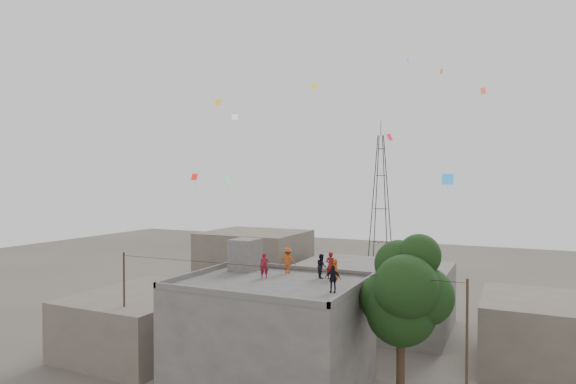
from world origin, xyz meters
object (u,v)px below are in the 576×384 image
object	(u,v)px
person_dark_adult	(333,279)
person_red_adult	(331,265)
tree	(405,293)
transmission_tower	(381,202)
stair_head_box	(245,255)

from	to	relation	value
person_dark_adult	person_red_adult	bearing A→B (deg)	100.92
person_dark_adult	tree	bearing A→B (deg)	11.93
tree	transmission_tower	size ratio (longest dim) A/B	0.45
stair_head_box	tree	xyz separation A→B (m)	(10.57, -2.00, -1.00)
person_red_adult	person_dark_adult	distance (m)	3.37
tree	person_red_adult	bearing A→B (deg)	159.97
tree	person_red_adult	world-z (taller)	tree
stair_head_box	transmission_tower	distance (m)	37.46
stair_head_box	person_dark_adult	distance (m)	7.97
stair_head_box	person_red_adult	world-z (taller)	stair_head_box
transmission_tower	person_red_adult	world-z (taller)	transmission_tower
person_red_adult	person_dark_adult	world-z (taller)	person_red_adult
stair_head_box	tree	world-z (taller)	tree
transmission_tower	person_red_adult	bearing A→B (deg)	-79.88
transmission_tower	person_red_adult	xyz separation A→B (m)	(6.73, -37.71, -2.17)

